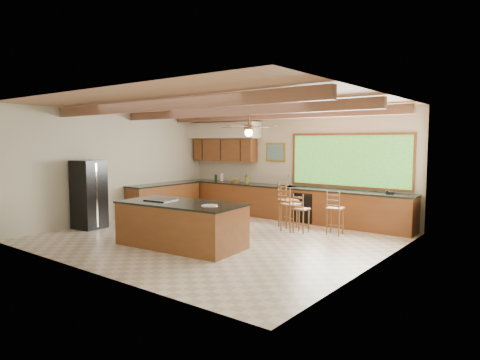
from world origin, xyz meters
The scene contains 9 objects.
ground centered at (0.00, 0.00, 0.00)m, with size 7.20×7.20×0.00m, color beige.
room_shell centered at (-0.17, 0.65, 2.21)m, with size 7.27×6.54×3.02m.
counter_run centered at (-0.82, 2.52, 0.46)m, with size 7.12×3.10×1.23m.
island centered at (-0.07, -1.08, 0.46)m, with size 2.74×1.48×0.94m.
refrigerator centered at (-3.22, -1.16, 0.85)m, with size 0.73×0.71×1.70m.
bar_stool_a centered at (0.93, 1.54, 0.64)m, with size 0.46×0.46×1.08m.
bar_stool_b centered at (0.64, 1.92, 0.67)m, with size 0.53×0.53×1.13m.
bar_stool_c centered at (1.24, 1.55, 0.56)m, with size 0.34×0.34×0.94m.
bar_stool_d centered at (1.96, 1.85, 0.61)m, with size 0.41×0.41×1.02m.
Camera 1 is at (6.21, -7.21, 2.17)m, focal length 32.00 mm.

